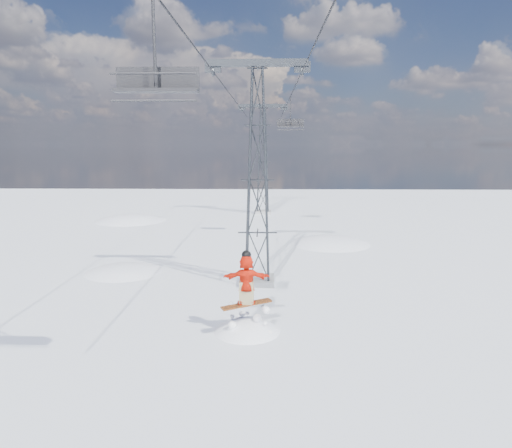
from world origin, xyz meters
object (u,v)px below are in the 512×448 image
(lift_tower_near, at_px, (257,181))
(lift_tower_far, at_px, (263,162))
(lift_chair_near, at_px, (156,82))
(snowboarder_jump, at_px, (247,368))

(lift_tower_near, bearing_deg, lift_tower_far, 90.00)
(lift_tower_near, relative_size, lift_tower_far, 1.00)
(lift_tower_far, bearing_deg, lift_chair_near, -93.41)
(lift_tower_near, relative_size, snowboarder_jump, 1.57)
(lift_chair_near, bearing_deg, lift_tower_near, 79.55)
(lift_tower_far, bearing_deg, lift_tower_near, -90.00)
(lift_tower_near, height_order, lift_tower_far, same)
(lift_tower_near, distance_m, snowboarder_jump, 9.51)
(lift_tower_near, bearing_deg, lift_chair_near, -100.45)
(lift_tower_near, xyz_separation_m, lift_tower_far, (0.00, 25.00, 0.00))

